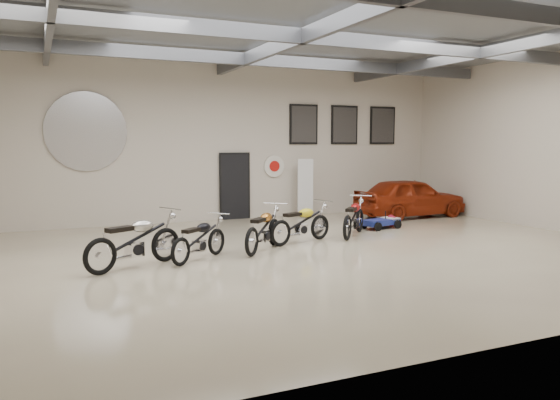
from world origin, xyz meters
name	(u,v)px	position (x,y,z in m)	size (l,w,h in m)	color
floor	(302,254)	(0.00, 0.00, 0.00)	(16.00, 12.00, 0.01)	#C4B896
ceiling	(303,24)	(0.00, 0.00, 5.00)	(16.00, 12.00, 0.01)	slate
back_wall	(219,142)	(0.00, 6.00, 2.50)	(16.00, 0.02, 5.00)	beige
right_wall	(560,142)	(8.00, 0.00, 2.50)	(0.02, 12.00, 5.00)	beige
ceiling_beams	(303,36)	(0.00, 0.00, 4.75)	(15.80, 11.80, 0.32)	#56585D
door	(235,187)	(0.50, 5.95, 1.05)	(0.92, 0.08, 2.10)	black
logo_plaque	(86,132)	(-4.00, 5.95, 2.80)	(2.30, 0.06, 1.16)	silver
poster_left	(304,124)	(3.00, 5.96, 3.10)	(1.05, 0.08, 1.35)	black
poster_mid	(344,125)	(4.60, 5.96, 3.10)	(1.05, 0.08, 1.35)	black
poster_right	(382,126)	(6.20, 5.96, 3.10)	(1.05, 0.08, 1.35)	black
oil_sign	(274,166)	(1.90, 5.95, 1.70)	(0.72, 0.10, 0.72)	white
banner_stand	(305,188)	(2.85, 5.50, 0.96)	(0.52, 0.21, 1.92)	white
motorcycle_silver	(134,240)	(-3.64, 0.13, 0.57)	(2.19, 0.68, 1.14)	silver
motorcycle_black	(199,238)	(-2.27, 0.31, 0.47)	(1.81, 0.56, 0.94)	silver
motorcycle_gold	(263,228)	(-0.64, 0.71, 0.52)	(2.00, 0.62, 1.04)	silver
motorcycle_yellow	(301,222)	(0.59, 1.24, 0.51)	(1.97, 0.61, 1.03)	silver
motorcycle_red	(354,217)	(2.31, 1.55, 0.52)	(2.01, 0.62, 1.05)	silver
go_kart	(384,219)	(3.82, 2.34, 0.26)	(1.42, 0.64, 0.51)	navy
vintage_car	(410,197)	(6.00, 4.00, 0.66)	(3.89, 1.57, 1.32)	maroon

